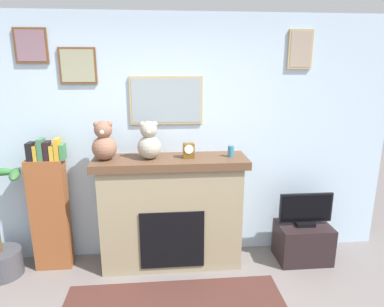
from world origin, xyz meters
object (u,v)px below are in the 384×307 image
Objects in this scene: fireplace at (171,211)px; bookshelf at (50,209)px; mantel_clock at (189,151)px; potted_plant at (0,243)px; candle_jar at (231,151)px; teddy_bear_cream at (149,142)px; television at (306,210)px; tv_stand at (303,242)px; teddy_bear_brown at (104,143)px.

bookshelf reaches higher than fireplace.
mantel_clock reaches higher than fireplace.
potted_plant is at bearing -166.84° from bookshelf.
teddy_bear_cream reaches higher than candle_jar.
television is 4.94× the size of candle_jar.
fireplace is 0.69m from mantel_clock.
teddy_bear_cream is (-1.64, 0.06, 0.77)m from television.
bookshelf is at bearing 178.87° from fireplace.
candle_jar is 0.78× the size of mantel_clock.
television reaches higher than tv_stand.
teddy_bear_cream is at bearing 179.85° from mantel_clock.
fireplace is 1.24m from bookshelf.
mantel_clock is (0.18, -0.02, 0.66)m from fireplace.
bookshelf is 0.92m from teddy_bear_brown.
potted_plant is 2.93× the size of teddy_bear_cream.
potted_plant is at bearing -177.39° from teddy_bear_cream.
teddy_bear_brown reaches higher than fireplace.
fireplace is 1.11× the size of bookshelf.
television is at bearing -3.07° from fireplace.
tv_stand is at bearing -2.14° from bookshelf.
fireplace is at bearing 176.93° from television.
television is at bearing -2.17° from bookshelf.
fireplace is 0.78m from teddy_bear_cream.
teddy_bear_brown reaches higher than candle_jar.
tv_stand is at bearing -2.57° from mantel_clock.
tv_stand is at bearing -1.58° from teddy_bear_brown.
television is 1.81m from teddy_bear_cream.
teddy_bear_cream is at bearing -179.97° from candle_jar.
teddy_bear_cream is at bearing 178.00° from tv_stand.
teddy_bear_brown is at bearing -179.98° from candle_jar.
mantel_clock is (-1.25, 0.06, 1.05)m from tv_stand.
mantel_clock is (-1.25, 0.06, 0.67)m from television.
mantel_clock is at bearing -1.76° from bookshelf.
tv_stand is (2.68, -0.10, -0.45)m from bookshelf.
teddy_bear_brown is (-2.08, 0.06, 0.77)m from television.
mantel_clock reaches higher than television.
fireplace is 10.44× the size of mantel_clock.
fireplace is 2.70× the size of television.
potted_plant is 2.50m from candle_jar.
teddy_bear_cream is (-0.82, -0.00, 0.11)m from candle_jar.
candle_jar is (0.61, -0.02, 0.64)m from fireplace.
television is (3.15, 0.01, 0.23)m from potted_plant.
television is (0.00, -0.00, 0.38)m from tv_stand.
fireplace is 1.44m from television.
fireplace is at bearing 2.90° from potted_plant.
mantel_clock is at bearing -179.80° from candle_jar.
teddy_bear_brown is 0.44m from teddy_bear_cream.
teddy_bear_cream reaches higher than mantel_clock.
bookshelf is at bearing 177.83° from television.
tv_stand is 1.45× the size of teddy_bear_brown.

